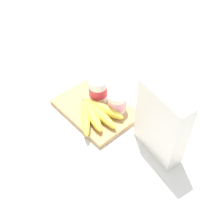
{
  "coord_description": "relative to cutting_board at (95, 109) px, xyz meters",
  "views": [
    {
      "loc": [
        0.6,
        -0.46,
        0.81
      ],
      "look_at": [
        0.1,
        0.0,
        0.07
      ],
      "focal_mm": 45.08,
      "sensor_mm": 36.0,
      "label": 1
    }
  ],
  "objects": [
    {
      "name": "cutting_board",
      "position": [
        0.0,
        0.0,
        0.0
      ],
      "size": [
        0.31,
        0.22,
        0.02
      ],
      "primitive_type": "cube",
      "color": "tan",
      "rests_on": "ground_plane"
    },
    {
      "name": "yogurt_cup_front",
      "position": [
        -0.02,
        0.04,
        0.06
      ],
      "size": [
        0.07,
        0.07,
        0.1
      ],
      "color": "white",
      "rests_on": "cutting_board"
    },
    {
      "name": "cereal_box",
      "position": [
        0.28,
        0.05,
        0.12
      ],
      "size": [
        0.2,
        0.1,
        0.26
      ],
      "primitive_type": "cube",
      "rotation": [
        0.0,
        0.0,
        -0.18
      ],
      "color": "white",
      "rests_on": "ground_plane"
    },
    {
      "name": "ground_plane",
      "position": [
        0.0,
        0.0,
        -0.01
      ],
      "size": [
        2.4,
        2.4,
        0.0
      ],
      "primitive_type": "plane",
      "color": "silver"
    },
    {
      "name": "yogurt_cup_back",
      "position": [
        0.07,
        0.05,
        0.05
      ],
      "size": [
        0.07,
        0.07,
        0.08
      ],
      "color": "white",
      "rests_on": "cutting_board"
    },
    {
      "name": "banana_bunch",
      "position": [
        0.04,
        -0.03,
        0.03
      ],
      "size": [
        0.2,
        0.18,
        0.04
      ],
      "color": "yellow",
      "rests_on": "cutting_board"
    }
  ]
}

